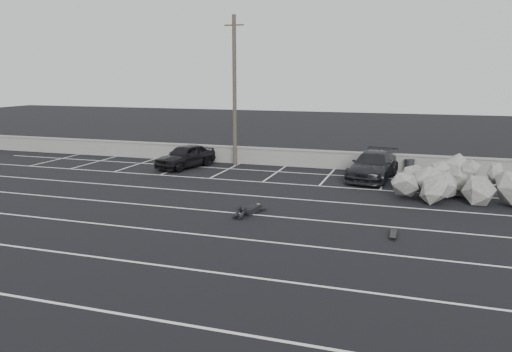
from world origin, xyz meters
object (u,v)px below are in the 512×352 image
(utility_pole, at_px, (235,91))
(car_right, at_px, (373,166))
(trash_bin, at_px, (410,167))
(person, at_px, (252,206))
(riprap_pile, at_px, (448,184))
(skateboard, at_px, (393,234))
(car_left, at_px, (186,156))

(utility_pole, bearing_deg, car_right, -10.35)
(trash_bin, bearing_deg, car_right, -133.51)
(car_right, relative_size, person, 1.95)
(car_right, xyz_separation_m, riprap_pile, (3.63, -3.11, -0.12))
(utility_pole, bearing_deg, trash_bin, 2.22)
(riprap_pile, relative_size, person, 2.48)
(trash_bin, relative_size, riprap_pile, 0.13)
(car_right, distance_m, skateboard, 9.91)
(skateboard, bearing_deg, car_left, 142.10)
(car_right, bearing_deg, skateboard, -72.80)
(skateboard, bearing_deg, riprap_pile, 72.35)
(utility_pole, height_order, riprap_pile, utility_pole)
(utility_pole, distance_m, person, 11.61)
(trash_bin, relative_size, skateboard, 1.02)
(riprap_pile, bearing_deg, car_left, 168.41)
(car_left, distance_m, trash_bin, 13.04)
(car_left, relative_size, utility_pole, 0.46)
(car_left, distance_m, riprap_pile, 14.97)
(utility_pole, xyz_separation_m, skateboard, (10.05, -11.31, -4.45))
(trash_bin, bearing_deg, riprap_pile, -70.55)
(utility_pole, bearing_deg, car_left, -147.16)
(car_right, bearing_deg, person, -108.04)
(riprap_pile, relative_size, skateboard, 7.64)
(car_right, height_order, person, car_right)
(car_right, relative_size, skateboard, 5.99)
(trash_bin, height_order, person, trash_bin)
(car_right, relative_size, trash_bin, 5.90)
(riprap_pile, bearing_deg, utility_pole, 158.94)
(trash_bin, bearing_deg, skateboard, -91.33)
(trash_bin, xyz_separation_m, riprap_pile, (1.79, -5.06, 0.17))
(car_left, relative_size, skateboard, 4.96)
(utility_pole, distance_m, skateboard, 15.77)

